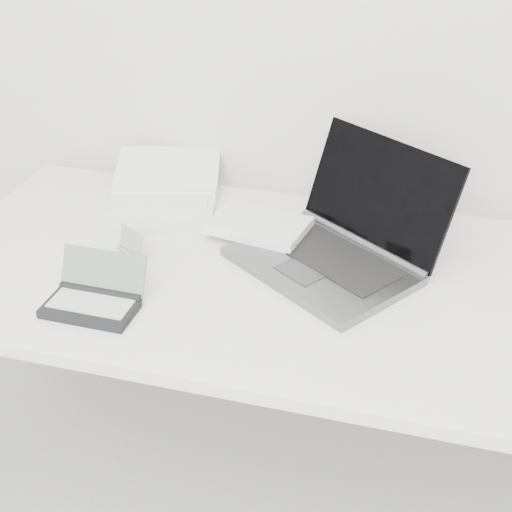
% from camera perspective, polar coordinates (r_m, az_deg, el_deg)
% --- Properties ---
extents(desk, '(1.60, 0.80, 0.73)m').
position_cam_1_polar(desk, '(1.65, 1.38, -2.62)').
color(desk, white).
rests_on(desk, ground).
extents(laptop_large, '(0.60, 0.53, 0.26)m').
position_cam_1_polar(laptop_large, '(1.66, 5.32, 1.26)').
color(laptop_large, slate).
rests_on(laptop_large, desk).
extents(netbook_open_white, '(0.36, 0.42, 0.09)m').
position_cam_1_polar(netbook_open_white, '(1.90, -7.59, 4.49)').
color(netbook_open_white, white).
rests_on(netbook_open_white, desk).
extents(pda_silver, '(0.12, 0.12, 0.07)m').
position_cam_1_polar(pda_silver, '(1.68, -10.71, 0.06)').
color(pda_silver, silver).
rests_on(pda_silver, desk).
extents(palmtop_charcoal, '(0.19, 0.15, 0.10)m').
position_cam_1_polar(palmtop_charcoal, '(1.53, -12.83, -3.34)').
color(palmtop_charcoal, black).
rests_on(palmtop_charcoal, desk).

